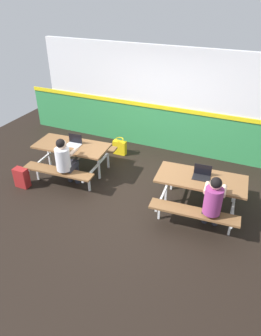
{
  "coord_description": "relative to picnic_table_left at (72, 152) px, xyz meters",
  "views": [
    {
      "loc": [
        2.16,
        -4.68,
        3.83
      ],
      "look_at": [
        0.0,
        0.2,
        0.55
      ],
      "focal_mm": 32.6,
      "sensor_mm": 36.0,
      "label": 1
    }
  ],
  "objects": [
    {
      "name": "student_further",
      "position": [
        3.24,
        -0.7,
        0.14
      ],
      "size": [
        0.38,
        0.53,
        1.21
      ],
      "color": "#2D2D38",
      "rests_on": "ground"
    },
    {
      "name": "ground_plane",
      "position": [
        1.46,
        -0.28,
        -0.58
      ],
      "size": [
        10.0,
        10.0,
        0.02
      ],
      "primitive_type": "cube",
      "color": "black"
    },
    {
      "name": "picnic_table_right",
      "position": [
        2.92,
        -0.16,
        0.0
      ],
      "size": [
        1.69,
        1.66,
        0.74
      ],
      "color": "brown",
      "rests_on": "ground"
    },
    {
      "name": "backpack_dark",
      "position": [
        -0.74,
        -0.89,
        -0.36
      ],
      "size": [
        0.3,
        0.22,
        0.44
      ],
      "color": "maroon",
      "rests_on": "ground"
    },
    {
      "name": "laptop_dark",
      "position": [
        2.92,
        -0.12,
        0.21
      ],
      "size": [
        0.33,
        0.24,
        0.22
      ],
      "color": "black",
      "rests_on": "picnic_table_right"
    },
    {
      "name": "student_nearer",
      "position": [
        0.2,
        -0.54,
        0.14
      ],
      "size": [
        0.38,
        0.53,
        1.21
      ],
      "color": "#2D2D38",
      "rests_on": "ground"
    },
    {
      "name": "accent_backdrop",
      "position": [
        1.46,
        2.05,
        0.67
      ],
      "size": [
        8.0,
        0.14,
        2.6
      ],
      "color": "#338C4C",
      "rests_on": "ground"
    },
    {
      "name": "picnic_table_left",
      "position": [
        0.0,
        0.0,
        0.0
      ],
      "size": [
        1.69,
        1.66,
        0.74
      ],
      "color": "brown",
      "rests_on": "ground"
    },
    {
      "name": "tote_bag_bright",
      "position": [
        0.56,
        1.28,
        -0.38
      ],
      "size": [
        0.34,
        0.21,
        0.43
      ],
      "color": "yellow",
      "rests_on": "ground"
    },
    {
      "name": "laptop_silver",
      "position": [
        0.05,
        0.04,
        0.21
      ],
      "size": [
        0.33,
        0.24,
        0.22
      ],
      "color": "silver",
      "rests_on": "picnic_table_left"
    }
  ]
}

